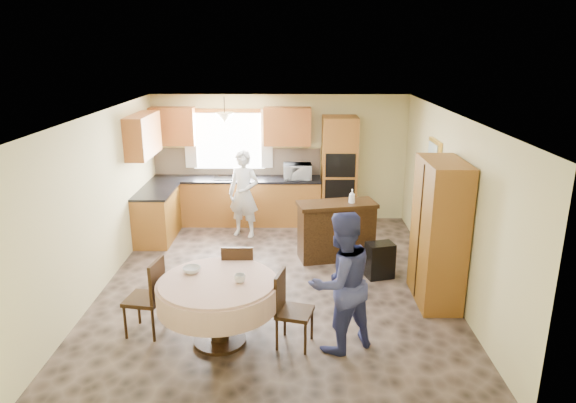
% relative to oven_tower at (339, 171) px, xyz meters
% --- Properties ---
extents(floor, '(5.00, 6.00, 0.01)m').
position_rel_oven_tower_xyz_m(floor, '(-1.15, -2.69, -1.06)').
color(floor, brown).
rests_on(floor, ground).
extents(ceiling, '(5.00, 6.00, 0.01)m').
position_rel_oven_tower_xyz_m(ceiling, '(-1.15, -2.69, 1.44)').
color(ceiling, white).
rests_on(ceiling, wall_back).
extents(wall_back, '(5.00, 0.02, 2.50)m').
position_rel_oven_tower_xyz_m(wall_back, '(-1.15, 0.31, 0.19)').
color(wall_back, beige).
rests_on(wall_back, floor).
extents(wall_front, '(5.00, 0.02, 2.50)m').
position_rel_oven_tower_xyz_m(wall_front, '(-1.15, -5.69, 0.19)').
color(wall_front, beige).
rests_on(wall_front, floor).
extents(wall_left, '(0.02, 6.00, 2.50)m').
position_rel_oven_tower_xyz_m(wall_left, '(-3.65, -2.69, 0.19)').
color(wall_left, beige).
rests_on(wall_left, floor).
extents(wall_right, '(0.02, 6.00, 2.50)m').
position_rel_oven_tower_xyz_m(wall_right, '(1.35, -2.69, 0.19)').
color(wall_right, beige).
rests_on(wall_right, floor).
extents(window, '(1.40, 0.03, 1.10)m').
position_rel_oven_tower_xyz_m(window, '(-2.15, 0.29, 0.54)').
color(window, white).
rests_on(window, wall_back).
extents(curtain_left, '(0.22, 0.02, 1.15)m').
position_rel_oven_tower_xyz_m(curtain_left, '(-2.90, 0.24, 0.59)').
color(curtain_left, white).
rests_on(curtain_left, wall_back).
extents(curtain_right, '(0.22, 0.02, 1.15)m').
position_rel_oven_tower_xyz_m(curtain_right, '(-1.40, 0.24, 0.59)').
color(curtain_right, white).
rests_on(curtain_right, wall_back).
extents(base_cab_back, '(3.30, 0.60, 0.88)m').
position_rel_oven_tower_xyz_m(base_cab_back, '(-2.00, 0.01, -0.62)').
color(base_cab_back, '#B26A2F').
rests_on(base_cab_back, floor).
extents(counter_back, '(3.30, 0.64, 0.04)m').
position_rel_oven_tower_xyz_m(counter_back, '(-2.00, 0.01, -0.16)').
color(counter_back, black).
rests_on(counter_back, base_cab_back).
extents(base_cab_left, '(0.60, 1.20, 0.88)m').
position_rel_oven_tower_xyz_m(base_cab_left, '(-3.35, -0.89, -0.62)').
color(base_cab_left, '#B26A2F').
rests_on(base_cab_left, floor).
extents(counter_left, '(0.64, 1.20, 0.04)m').
position_rel_oven_tower_xyz_m(counter_left, '(-3.35, -0.89, -0.16)').
color(counter_left, black).
rests_on(counter_left, base_cab_left).
extents(backsplash, '(3.30, 0.02, 0.55)m').
position_rel_oven_tower_xyz_m(backsplash, '(-2.00, 0.30, 0.12)').
color(backsplash, tan).
rests_on(backsplash, wall_back).
extents(wall_cab_left, '(0.85, 0.33, 0.72)m').
position_rel_oven_tower_xyz_m(wall_cab_left, '(-3.20, 0.15, 0.85)').
color(wall_cab_left, '#C57131').
rests_on(wall_cab_left, wall_back).
extents(wall_cab_right, '(0.90, 0.33, 0.72)m').
position_rel_oven_tower_xyz_m(wall_cab_right, '(-1.00, 0.15, 0.85)').
color(wall_cab_right, '#C57131').
rests_on(wall_cab_right, wall_back).
extents(wall_cab_side, '(0.33, 1.20, 0.72)m').
position_rel_oven_tower_xyz_m(wall_cab_side, '(-3.48, -0.89, 0.85)').
color(wall_cab_side, '#C57131').
rests_on(wall_cab_side, wall_left).
extents(oven_tower, '(0.66, 0.62, 2.12)m').
position_rel_oven_tower_xyz_m(oven_tower, '(0.00, 0.00, 0.00)').
color(oven_tower, '#B26A2F').
rests_on(oven_tower, floor).
extents(oven_upper, '(0.56, 0.01, 0.45)m').
position_rel_oven_tower_xyz_m(oven_upper, '(0.00, -0.31, 0.19)').
color(oven_upper, black).
rests_on(oven_upper, oven_tower).
extents(oven_lower, '(0.56, 0.01, 0.45)m').
position_rel_oven_tower_xyz_m(oven_lower, '(0.00, -0.31, -0.31)').
color(oven_lower, black).
rests_on(oven_lower, oven_tower).
extents(pendant, '(0.36, 0.36, 0.18)m').
position_rel_oven_tower_xyz_m(pendant, '(-2.15, -0.19, 1.06)').
color(pendant, beige).
rests_on(pendant, ceiling).
extents(sideboard, '(1.34, 0.77, 0.90)m').
position_rel_oven_tower_xyz_m(sideboard, '(-0.18, -1.74, -0.61)').
color(sideboard, '#3B2410').
rests_on(sideboard, floor).
extents(space_heater, '(0.46, 0.38, 0.55)m').
position_rel_oven_tower_xyz_m(space_heater, '(0.43, -2.48, -0.79)').
color(space_heater, black).
rests_on(space_heater, floor).
extents(cupboard, '(0.52, 1.04, 1.98)m').
position_rel_oven_tower_xyz_m(cupboard, '(1.07, -3.20, -0.07)').
color(cupboard, '#B26A2F').
rests_on(cupboard, floor).
extents(dining_table, '(1.41, 1.41, 0.81)m').
position_rel_oven_tower_xyz_m(dining_table, '(-1.76, -4.29, -0.43)').
color(dining_table, '#3B2410').
rests_on(dining_table, floor).
extents(chair_left, '(0.48, 0.48, 0.96)m').
position_rel_oven_tower_xyz_m(chair_left, '(-2.62, -4.10, -0.53)').
color(chair_left, '#3B2410').
rests_on(chair_left, floor).
extents(chair_back, '(0.43, 0.43, 0.98)m').
position_rel_oven_tower_xyz_m(chair_back, '(-1.59, -3.59, -0.52)').
color(chair_back, '#3B2410').
rests_on(chair_back, floor).
extents(chair_right, '(0.48, 0.48, 0.91)m').
position_rel_oven_tower_xyz_m(chair_right, '(-0.94, -4.32, -0.56)').
color(chair_right, '#3B2410').
rests_on(chair_right, floor).
extents(framed_picture, '(0.06, 0.61, 0.51)m').
position_rel_oven_tower_xyz_m(framed_picture, '(1.32, -1.77, 0.68)').
color(framed_picture, gold).
rests_on(framed_picture, wall_right).
extents(microwave, '(0.54, 0.38, 0.30)m').
position_rel_oven_tower_xyz_m(microwave, '(-0.80, -0.04, 0.01)').
color(microwave, silver).
rests_on(microwave, counter_back).
extents(person_sink, '(0.68, 0.56, 1.60)m').
position_rel_oven_tower_xyz_m(person_sink, '(-1.78, -0.69, -0.26)').
color(person_sink, silver).
rests_on(person_sink, floor).
extents(person_dining, '(1.02, 0.96, 1.67)m').
position_rel_oven_tower_xyz_m(person_dining, '(-0.35, -4.39, -0.22)').
color(person_dining, navy).
rests_on(person_dining, floor).
extents(bowl_sideboard, '(0.22, 0.22, 0.05)m').
position_rel_oven_tower_xyz_m(bowl_sideboard, '(-0.45, -1.74, -0.13)').
color(bowl_sideboard, '#B2B2B2').
rests_on(bowl_sideboard, sideboard).
extents(bottle_sideboard, '(0.11, 0.11, 0.28)m').
position_rel_oven_tower_xyz_m(bottle_sideboard, '(0.06, -1.74, -0.02)').
color(bottle_sideboard, silver).
rests_on(bottle_sideboard, sideboard).
extents(cup_table, '(0.14, 0.14, 0.10)m').
position_rel_oven_tower_xyz_m(cup_table, '(-1.49, -4.35, -0.20)').
color(cup_table, '#B2B2B2').
rests_on(cup_table, dining_table).
extents(bowl_table, '(0.26, 0.26, 0.07)m').
position_rel_oven_tower_xyz_m(bowl_table, '(-2.09, -4.08, -0.22)').
color(bowl_table, '#B2B2B2').
rests_on(bowl_table, dining_table).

